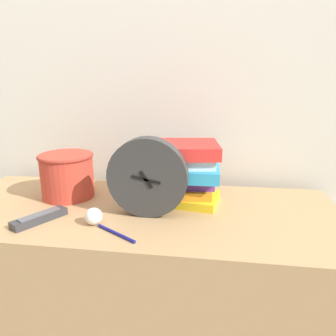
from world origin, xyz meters
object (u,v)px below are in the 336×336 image
tv_remote (40,218)px  crumpled_paper_ball (94,216)px  pen (116,233)px  desk_clock (148,177)px  book_stack (183,170)px  basket (67,174)px

tv_remote → crumpled_paper_ball: crumpled_paper_ball is taller
pen → tv_remote: bearing=169.2°
desk_clock → crumpled_paper_ball: (-0.13, -0.08, -0.09)m
tv_remote → pen: 0.23m
tv_remote → book_stack: bearing=29.1°
desk_clock → tv_remote: desk_clock is taller
book_stack → crumpled_paper_ball: bearing=-137.3°
basket → pen: size_ratio=1.46×
desk_clock → pen: (-0.06, -0.13, -0.11)m
pen → crumpled_paper_ball: bearing=147.1°
desk_clock → tv_remote: bearing=-163.3°
basket → pen: bearing=-45.5°
basket → desk_clock: bearing=-20.6°
book_stack → pen: 0.30m
tv_remote → pen: tv_remote is taller
desk_clock → book_stack: (0.09, 0.12, -0.01)m
pen → basket: bearing=134.5°
crumpled_paper_ball → book_stack: bearing=42.7°
crumpled_paper_ball → pen: 0.09m
crumpled_paper_ball → pen: (0.08, -0.05, -0.02)m
desk_clock → tv_remote: size_ratio=1.49×
book_stack → pen: bearing=-119.6°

